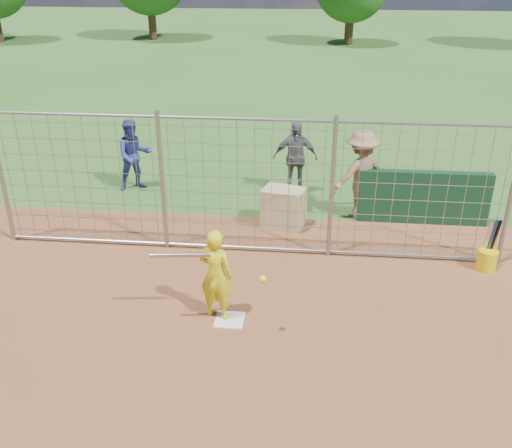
# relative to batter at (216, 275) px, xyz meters

# --- Properties ---
(ground) EXTENTS (100.00, 100.00, 0.00)m
(ground) POSITION_rel_batter_xyz_m (0.20, 0.11, -0.73)
(ground) COLOR #2D591E
(ground) RESTS_ON ground
(home_plate) EXTENTS (0.43, 0.43, 0.02)m
(home_plate) POSITION_rel_batter_xyz_m (0.20, -0.09, -0.72)
(home_plate) COLOR silver
(home_plate) RESTS_ON ground
(dugout_wall) EXTENTS (2.60, 0.20, 1.10)m
(dugout_wall) POSITION_rel_batter_xyz_m (3.60, 3.71, -0.18)
(dugout_wall) COLOR #11381E
(dugout_wall) RESTS_ON ground
(batter) EXTENTS (0.62, 0.50, 1.47)m
(batter) POSITION_rel_batter_xyz_m (0.00, 0.00, 0.00)
(batter) COLOR yellow
(batter) RESTS_ON ground
(bystander_a) EXTENTS (1.00, 0.92, 1.64)m
(bystander_a) POSITION_rel_batter_xyz_m (-2.71, 4.91, 0.09)
(bystander_a) COLOR navy
(bystander_a) RESTS_ON ground
(bystander_b) EXTENTS (1.04, 0.55, 1.70)m
(bystander_b) POSITION_rel_batter_xyz_m (0.96, 5.02, 0.12)
(bystander_b) COLOR #55565A
(bystander_b) RESTS_ON ground
(bystander_c) EXTENTS (1.38, 1.19, 1.85)m
(bystander_c) POSITION_rel_batter_xyz_m (2.33, 3.91, 0.19)
(bystander_c) COLOR #866749
(bystander_c) RESTS_ON ground
(equipment_bin) EXTENTS (0.92, 0.75, 0.80)m
(equipment_bin) POSITION_rel_batter_xyz_m (0.81, 3.26, -0.33)
(equipment_bin) COLOR tan
(equipment_bin) RESTS_ON ground
(equipment_in_play) EXTENTS (1.67, 0.35, 0.27)m
(equipment_in_play) POSITION_rel_batter_xyz_m (-0.17, -0.28, 0.38)
(equipment_in_play) COLOR silver
(equipment_in_play) RESTS_ON ground
(bucket_with_bats) EXTENTS (0.34, 0.34, 0.97)m
(bucket_with_bats) POSITION_rel_batter_xyz_m (4.43, 1.87, -0.49)
(bucket_with_bats) COLOR yellow
(bucket_with_bats) RESTS_ON ground
(backstop_fence) EXTENTS (9.08, 0.08, 2.60)m
(backstop_fence) POSITION_rel_batter_xyz_m (0.20, 2.11, 0.53)
(backstop_fence) COLOR gray
(backstop_fence) RESTS_ON ground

